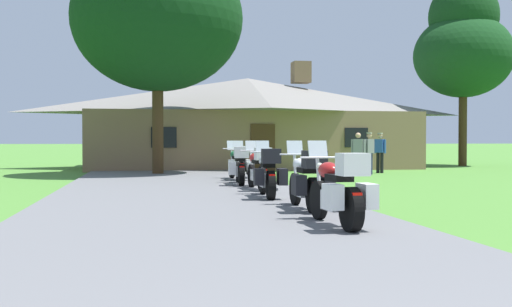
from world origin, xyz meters
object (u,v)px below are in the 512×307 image
(bystander_gray_shirt_by_tree, at_px, (369,151))
(motorcycle_red_fourth_in_row, at_px, (258,168))
(bystander_blue_shirt_near_lodge, at_px, (380,150))
(bystander_gray_shirt_beside_signpost, at_px, (358,152))
(motorcycle_white_second_in_row, at_px, (307,181))
(motorcycle_green_farthest_in_row, at_px, (238,163))
(motorcycle_silver_third_in_row, at_px, (268,174))
(motorcycle_yellow_fifth_in_row, at_px, (240,166))
(tree_right_of_lodge, at_px, (463,44))
(motorcycle_red_nearest_to_camera, at_px, (340,191))

(bystander_gray_shirt_by_tree, bearing_deg, motorcycle_red_fourth_in_row, -153.22)
(bystander_blue_shirt_near_lodge, height_order, bystander_gray_shirt_by_tree, same)
(bystander_gray_shirt_beside_signpost, bearing_deg, motorcycle_white_second_in_row, -85.88)
(motorcycle_white_second_in_row, bearing_deg, bystander_blue_shirt_near_lodge, 64.06)
(motorcycle_green_farthest_in_row, height_order, bystander_blue_shirt_near_lodge, bystander_blue_shirt_near_lodge)
(motorcycle_silver_third_in_row, xyz_separation_m, motorcycle_green_farthest_in_row, (0.28, 6.58, 0.00))
(motorcycle_yellow_fifth_in_row, bearing_deg, motorcycle_green_farthest_in_row, 88.19)
(bystander_gray_shirt_beside_signpost, xyz_separation_m, tree_right_of_lodge, (8.72, 8.02, 5.59))
(motorcycle_red_fourth_in_row, height_order, tree_right_of_lodge, tree_right_of_lodge)
(bystander_gray_shirt_beside_signpost, relative_size, tree_right_of_lodge, 0.17)
(motorcycle_white_second_in_row, distance_m, motorcycle_green_farthest_in_row, 9.14)
(motorcycle_red_fourth_in_row, xyz_separation_m, motorcycle_yellow_fifth_in_row, (-0.18, 1.90, -0.01))
(motorcycle_white_second_in_row, height_order, bystander_blue_shirt_near_lodge, bystander_blue_shirt_near_lodge)
(motorcycle_silver_third_in_row, height_order, bystander_blue_shirt_near_lodge, bystander_blue_shirt_near_lodge)
(bystander_gray_shirt_by_tree, bearing_deg, tree_right_of_lodge, 17.56)
(motorcycle_silver_third_in_row, height_order, motorcycle_red_fourth_in_row, same)
(motorcycle_red_nearest_to_camera, distance_m, motorcycle_red_fourth_in_row, 7.33)
(motorcycle_yellow_fifth_in_row, bearing_deg, motorcycle_silver_third_in_row, -85.74)
(motorcycle_silver_third_in_row, relative_size, motorcycle_yellow_fifth_in_row, 1.00)
(tree_right_of_lodge, bearing_deg, bystander_gray_shirt_by_tree, -137.47)
(motorcycle_white_second_in_row, height_order, motorcycle_yellow_fifth_in_row, same)
(motorcycle_red_nearest_to_camera, xyz_separation_m, motorcycle_silver_third_in_row, (-0.11, 4.91, 0.00))
(tree_right_of_lodge, bearing_deg, motorcycle_red_fourth_in_row, -133.18)
(motorcycle_red_nearest_to_camera, relative_size, tree_right_of_lodge, 0.21)
(motorcycle_red_nearest_to_camera, bearing_deg, motorcycle_red_fourth_in_row, 86.46)
(motorcycle_white_second_in_row, bearing_deg, tree_right_of_lodge, 55.49)
(bystander_blue_shirt_near_lodge, height_order, bystander_gray_shirt_beside_signpost, bystander_blue_shirt_near_lodge)
(motorcycle_green_farthest_in_row, distance_m, tree_right_of_lodge, 18.43)
(tree_right_of_lodge, bearing_deg, bystander_blue_shirt_near_lodge, -138.68)
(motorcycle_green_farthest_in_row, bearing_deg, motorcycle_white_second_in_row, -93.52)
(motorcycle_red_fourth_in_row, relative_size, bystander_gray_shirt_by_tree, 1.24)
(motorcycle_yellow_fifth_in_row, relative_size, bystander_gray_shirt_by_tree, 1.24)
(bystander_gray_shirt_by_tree, height_order, tree_right_of_lodge, tree_right_of_lodge)
(motorcycle_red_nearest_to_camera, xyz_separation_m, motorcycle_yellow_fifth_in_row, (-0.08, 9.23, 0.00))
(motorcycle_yellow_fifth_in_row, relative_size, bystander_blue_shirt_near_lodge, 1.24)
(motorcycle_red_fourth_in_row, height_order, motorcycle_yellow_fifth_in_row, same)
(motorcycle_silver_third_in_row, distance_m, bystander_gray_shirt_by_tree, 11.60)
(motorcycle_red_nearest_to_camera, xyz_separation_m, motorcycle_red_fourth_in_row, (0.10, 7.33, 0.01))
(bystander_gray_shirt_by_tree, bearing_deg, bystander_gray_shirt_beside_signpost, -161.55)
(motorcycle_red_nearest_to_camera, height_order, tree_right_of_lodge, tree_right_of_lodge)
(motorcycle_red_nearest_to_camera, height_order, motorcycle_yellow_fifth_in_row, same)
(motorcycle_white_second_in_row, distance_m, bystander_gray_shirt_beside_signpost, 12.85)
(bystander_gray_shirt_beside_signpost, bearing_deg, motorcycle_red_fourth_in_row, -99.56)
(bystander_blue_shirt_near_lodge, bearing_deg, motorcycle_white_second_in_row, 112.51)
(motorcycle_green_farthest_in_row, distance_m, bystander_gray_shirt_beside_signpost, 5.75)
(motorcycle_yellow_fifth_in_row, bearing_deg, bystander_gray_shirt_by_tree, 47.12)
(motorcycle_red_nearest_to_camera, relative_size, motorcycle_silver_third_in_row, 1.00)
(motorcycle_green_farthest_in_row, bearing_deg, motorcycle_silver_third_in_row, -95.70)
(motorcycle_red_fourth_in_row, height_order, motorcycle_green_farthest_in_row, same)
(motorcycle_red_nearest_to_camera, bearing_deg, bystander_gray_shirt_by_tree, 65.23)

